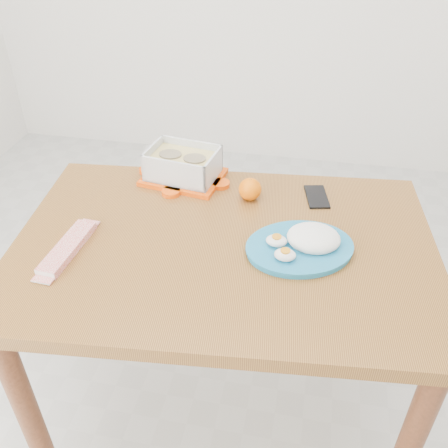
% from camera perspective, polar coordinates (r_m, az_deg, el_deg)
% --- Properties ---
extents(ground, '(3.50, 3.50, 0.00)m').
position_cam_1_polar(ground, '(1.93, 0.13, -17.51)').
color(ground, '#B7B7B2').
rests_on(ground, ground).
extents(dining_table, '(1.16, 0.83, 0.75)m').
position_cam_1_polar(dining_table, '(1.37, -0.00, -5.76)').
color(dining_table, '#905F28').
rests_on(dining_table, ground).
extents(food_container, '(0.26, 0.21, 0.10)m').
position_cam_1_polar(food_container, '(1.54, -4.72, 6.73)').
color(food_container, '#EE4C07').
rests_on(food_container, dining_table).
extents(orange_fruit, '(0.07, 0.07, 0.07)m').
position_cam_1_polar(orange_fruit, '(1.45, 2.99, 3.99)').
color(orange_fruit, orange).
rests_on(orange_fruit, dining_table).
extents(rice_plate, '(0.35, 0.35, 0.07)m').
position_cam_1_polar(rice_plate, '(1.27, 9.16, -2.12)').
color(rice_plate, teal).
rests_on(rice_plate, dining_table).
extents(candy_bar, '(0.07, 0.22, 0.02)m').
position_cam_1_polar(candy_bar, '(1.33, -17.44, -2.60)').
color(candy_bar, red).
rests_on(candy_bar, dining_table).
extents(smartphone, '(0.08, 0.13, 0.01)m').
position_cam_1_polar(smartphone, '(1.49, 10.55, 3.08)').
color(smartphone, black).
rests_on(smartphone, dining_table).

